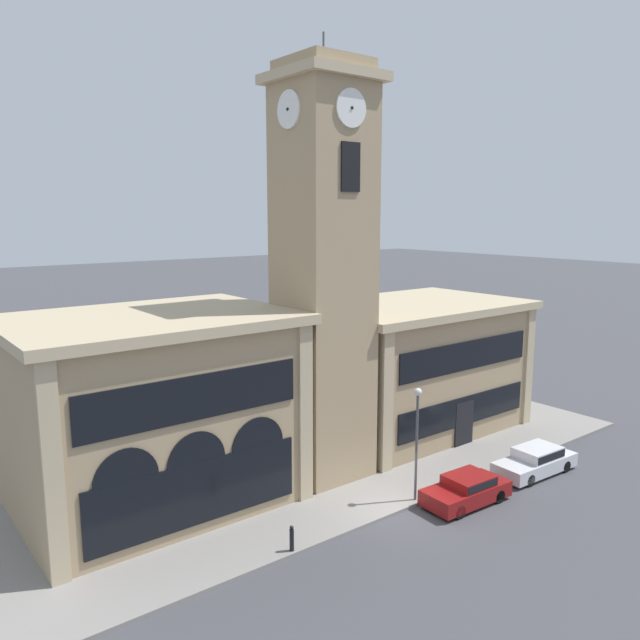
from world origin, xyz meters
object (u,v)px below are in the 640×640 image
parked_car_mid (536,460)px  bollard (292,538)px  parked_car_near (467,489)px  street_lamp (417,426)px

parked_car_mid → bollard: parked_car_mid is taller
parked_car_near → street_lamp: 3.83m
parked_car_near → parked_car_mid: parked_car_mid is taller
parked_car_mid → street_lamp: size_ratio=0.91×
parked_car_near → street_lamp: size_ratio=0.82×
parked_car_near → parked_car_mid: 5.53m
bollard → parked_car_near: bearing=-8.9°
parked_car_mid → bollard: bearing=-2.8°
street_lamp → bollard: 7.74m
parked_car_near → bollard: parked_car_near is taller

